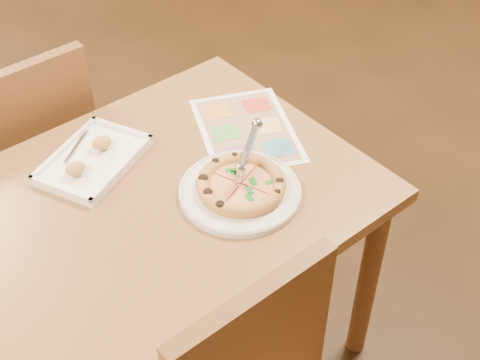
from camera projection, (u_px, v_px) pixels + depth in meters
dining_table at (125, 238)px, 1.74m from camera, size 1.30×0.85×0.72m
chair_far at (25, 145)px, 2.13m from camera, size 0.42×0.42×0.47m
plate at (240, 192)px, 1.73m from camera, size 0.35×0.35×0.02m
pizza at (241, 185)px, 1.72m from camera, size 0.23×0.23×0.04m
pizza_cutter at (247, 154)px, 1.71m from camera, size 0.16×0.10×0.10m
appetizer_tray at (93, 160)px, 1.82m from camera, size 0.35×0.30×0.06m
menu at (247, 130)px, 1.93m from camera, size 0.39×0.44×0.00m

